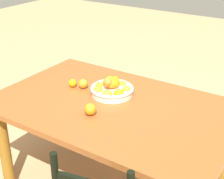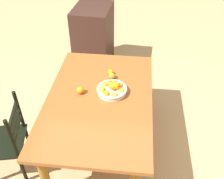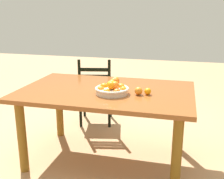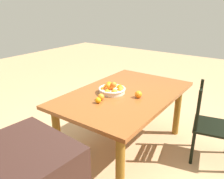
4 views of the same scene
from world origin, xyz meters
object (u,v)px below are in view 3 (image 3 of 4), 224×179
object	(u,v)px
dining_table	(106,100)
orange_loose_2	(116,81)
chair_near_window	(96,92)
orange_loose_0	(148,91)
orange_loose_1	(139,91)
fruit_bowl	(112,89)

from	to	relation	value
dining_table	orange_loose_2	distance (m)	0.25
dining_table	orange_loose_2	size ratio (longest dim) A/B	21.02
chair_near_window	orange_loose_0	size ratio (longest dim) A/B	14.58
chair_near_window	orange_loose_1	size ratio (longest dim) A/B	12.57
dining_table	chair_near_window	bearing A→B (deg)	114.04
dining_table	chair_near_window	distance (m)	1.00
orange_loose_0	orange_loose_2	size ratio (longest dim) A/B	0.78
orange_loose_1	orange_loose_2	size ratio (longest dim) A/B	0.91
chair_near_window	orange_loose_0	xyz separation A→B (m)	(0.81, -0.96, 0.35)
orange_loose_0	orange_loose_2	world-z (taller)	orange_loose_2
orange_loose_2	orange_loose_0	bearing A→B (deg)	-36.42
orange_loose_0	orange_loose_1	distance (m)	0.08
orange_loose_2	dining_table	bearing A→B (deg)	-102.32
orange_loose_1	orange_loose_0	bearing A→B (deg)	17.97
dining_table	chair_near_window	size ratio (longest dim) A/B	1.84
chair_near_window	orange_loose_1	bearing A→B (deg)	114.15
fruit_bowl	dining_table	bearing A→B (deg)	127.32
dining_table	orange_loose_2	xyz separation A→B (m)	(0.04, 0.20, 0.14)
dining_table	orange_loose_1	world-z (taller)	orange_loose_1
fruit_bowl	orange_loose_0	xyz separation A→B (m)	(0.32, 0.05, -0.02)
dining_table	chair_near_window	world-z (taller)	chair_near_window
orange_loose_0	orange_loose_2	distance (m)	0.46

